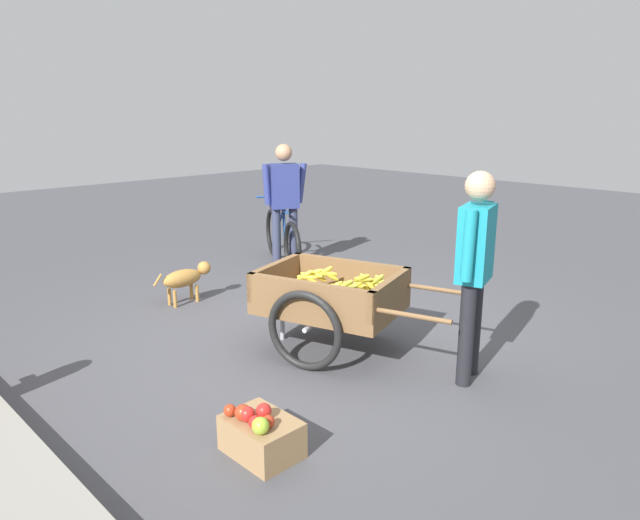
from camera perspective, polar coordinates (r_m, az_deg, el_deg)
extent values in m
plane|color=#47474C|center=(5.05, -0.65, -8.07)|extent=(24.00, 24.00, 0.00)
cube|color=brown|center=(4.75, 1.04, -4.40)|extent=(1.29, 1.09, 0.10)
cube|color=brown|center=(4.94, -4.34, -1.60)|extent=(0.30, 0.78, 0.24)
cube|color=brown|center=(4.50, 6.98, -3.33)|extent=(0.30, 0.78, 0.24)
cube|color=brown|center=(4.38, -1.15, -3.69)|extent=(1.07, 0.39, 0.24)
cube|color=brown|center=(5.01, 2.96, -1.34)|extent=(1.07, 0.39, 0.24)
torus|color=black|center=(4.41, -1.57, -7.03)|extent=(0.63, 0.25, 0.64)
torus|color=black|center=(5.15, 3.25, -3.82)|extent=(0.63, 0.25, 0.64)
cylinder|color=#9E9EA8|center=(4.77, 1.03, -5.31)|extent=(0.30, 0.85, 0.04)
cylinder|color=brown|center=(4.10, 9.24, -5.49)|extent=(0.54, 0.20, 0.04)
cylinder|color=brown|center=(4.72, 11.92, -2.92)|extent=(0.54, 0.20, 0.04)
cylinder|color=#9E9EA8|center=(5.04, -3.77, -5.99)|extent=(0.04, 0.04, 0.35)
ellipsoid|color=gold|center=(4.86, 4.21, -2.87)|extent=(0.17, 0.12, 0.15)
ellipsoid|color=gold|center=(4.85, 4.01, -2.75)|extent=(0.18, 0.13, 0.08)
ellipsoid|color=gold|center=(4.85, 3.80, -2.63)|extent=(0.19, 0.08, 0.09)
ellipsoid|color=gold|center=(4.85, 3.62, -2.51)|extent=(0.18, 0.08, 0.15)
ellipsoid|color=gold|center=(4.56, 6.30, -2.29)|extent=(0.17, 0.11, 0.16)
ellipsoid|color=gold|center=(4.56, 5.98, -2.15)|extent=(0.19, 0.09, 0.05)
ellipsoid|color=gold|center=(4.56, 5.65, -2.00)|extent=(0.17, 0.05, 0.15)
ellipsoid|color=gold|center=(4.40, 1.94, -3.39)|extent=(0.18, 0.07, 0.14)
ellipsoid|color=gold|center=(4.40, 1.65, -3.25)|extent=(0.19, 0.08, 0.05)
ellipsoid|color=gold|center=(4.40, 1.39, -3.11)|extent=(0.18, 0.07, 0.13)
ellipsoid|color=gold|center=(4.83, 0.95, -1.49)|extent=(0.17, 0.13, 0.14)
ellipsoid|color=gold|center=(4.84, 0.71, -1.37)|extent=(0.18, 0.13, 0.04)
ellipsoid|color=gold|center=(4.84, 0.42, -1.23)|extent=(0.17, 0.12, 0.15)
ellipsoid|color=gold|center=(4.44, 1.93, -3.14)|extent=(0.17, 0.10, 0.15)
ellipsoid|color=gold|center=(4.44, 1.72, -3.01)|extent=(0.19, 0.09, 0.09)
ellipsoid|color=gold|center=(4.44, 1.48, -2.87)|extent=(0.19, 0.13, 0.09)
ellipsoid|color=gold|center=(4.43, 1.29, -2.75)|extent=(0.16, 0.14, 0.14)
ellipsoid|color=gold|center=(4.64, 3.21, -2.80)|extent=(0.16, 0.14, 0.14)
ellipsoid|color=gold|center=(4.64, 3.00, -2.68)|extent=(0.18, 0.14, 0.08)
ellipsoid|color=gold|center=(4.64, 2.82, -2.56)|extent=(0.19, 0.07, 0.08)
ellipsoid|color=gold|center=(4.64, 2.62, -2.43)|extent=(0.18, 0.06, 0.14)
ellipsoid|color=gold|center=(4.60, 4.73, -2.17)|extent=(0.17, 0.07, 0.15)
ellipsoid|color=gold|center=(4.60, 4.50, -2.04)|extent=(0.18, 0.14, 0.08)
ellipsoid|color=gold|center=(4.60, 4.32, -1.91)|extent=(0.19, 0.07, 0.07)
ellipsoid|color=gold|center=(4.59, 4.15, -1.79)|extent=(0.18, 0.05, 0.12)
ellipsoid|color=gold|center=(4.82, -1.06, -1.84)|extent=(0.18, 0.12, 0.13)
ellipsoid|color=gold|center=(4.82, -1.30, -1.71)|extent=(0.18, 0.14, 0.05)
ellipsoid|color=gold|center=(4.83, -1.57, -1.58)|extent=(0.17, 0.12, 0.14)
ellipsoid|color=gold|center=(4.86, -0.25, -1.58)|extent=(0.16, 0.15, 0.13)
ellipsoid|color=gold|center=(4.86, -0.49, -1.46)|extent=(0.18, 0.06, 0.05)
ellipsoid|color=gold|center=(4.86, -0.71, -1.33)|extent=(0.18, 0.12, 0.12)
ellipsoid|color=gold|center=(4.85, 5.71, -2.72)|extent=(0.17, 0.14, 0.13)
ellipsoid|color=gold|center=(4.85, 5.56, -2.61)|extent=(0.18, 0.14, 0.09)
ellipsoid|color=gold|center=(4.85, 5.38, -2.49)|extent=(0.19, 0.05, 0.08)
ellipsoid|color=gold|center=(4.84, 5.21, -2.37)|extent=(0.18, 0.08, 0.14)
cylinder|color=black|center=(4.29, 14.30, -7.24)|extent=(0.11, 0.11, 0.77)
cylinder|color=black|center=(4.49, 14.98, -6.29)|extent=(0.11, 0.11, 0.77)
cube|color=teal|center=(4.20, 15.22, 1.61)|extent=(0.29, 0.38, 0.54)
sphere|color=tan|center=(4.13, 15.60, 7.09)|extent=(0.21, 0.21, 0.21)
cylinder|color=teal|center=(3.98, 14.53, 1.36)|extent=(0.08, 0.10, 0.49)
cylinder|color=teal|center=(4.40, 15.89, 2.51)|extent=(0.08, 0.16, 0.50)
torus|color=black|center=(7.90, -4.67, 2.76)|extent=(0.62, 0.35, 0.66)
torus|color=black|center=(6.95, -2.75, 1.15)|extent=(0.62, 0.35, 0.66)
cylinder|color=#234C93|center=(7.34, -3.83, 5.06)|extent=(0.55, 0.30, 0.04)
cylinder|color=#234C93|center=(7.26, -3.57, 3.55)|extent=(0.11, 0.08, 0.45)
cylinder|color=#234C93|center=(7.56, -4.13, 3.59)|extent=(0.49, 0.27, 0.43)
ellipsoid|color=black|center=(7.19, -3.56, 5.59)|extent=(0.20, 0.08, 0.06)
cylinder|color=#234C93|center=(7.76, -4.66, 6.30)|extent=(0.23, 0.42, 0.03)
cylinder|color=#333851|center=(7.24, -4.33, 2.13)|extent=(0.11, 0.11, 0.77)
cylinder|color=#333851|center=(7.29, -2.65, 2.24)|extent=(0.11, 0.11, 0.77)
cube|color=navy|center=(7.15, -3.57, 7.33)|extent=(0.33, 0.39, 0.55)
sphere|color=tan|center=(7.11, -3.62, 10.58)|extent=(0.21, 0.21, 0.21)
cylinder|color=navy|center=(7.10, -5.31, 7.47)|extent=(0.08, 0.11, 0.49)
cylinder|color=navy|center=(7.21, -1.86, 7.63)|extent=(0.08, 0.16, 0.50)
ellipsoid|color=#AD7A38|center=(6.09, -13.49, -1.78)|extent=(0.18, 0.44, 0.18)
sphere|color=#AD7A38|center=(6.21, -11.42, -0.76)|extent=(0.14, 0.14, 0.14)
cylinder|color=#AD7A38|center=(5.94, -15.80, -1.94)|extent=(0.03, 0.11, 0.12)
cylinder|color=#AD7A38|center=(6.25, -12.63, -3.03)|extent=(0.04, 0.04, 0.18)
cylinder|color=#AD7A38|center=(6.16, -12.09, -3.25)|extent=(0.04, 0.04, 0.18)
cylinder|color=#AD7A38|center=(6.12, -14.71, -3.54)|extent=(0.04, 0.04, 0.18)
cylinder|color=#AD7A38|center=(6.03, -14.18, -3.77)|extent=(0.04, 0.04, 0.18)
cube|color=#99754C|center=(3.51, -5.81, -17.01)|extent=(0.44, 0.32, 0.22)
sphere|color=red|center=(3.42, -7.23, -14.92)|extent=(0.09, 0.09, 0.09)
sphere|color=red|center=(3.36, -6.46, -15.69)|extent=(0.08, 0.08, 0.08)
sphere|color=#B23319|center=(3.36, -5.15, -15.64)|extent=(0.07, 0.07, 0.07)
sphere|color=#B23319|center=(3.44, -7.67, -14.76)|extent=(0.10, 0.10, 0.10)
sphere|color=#99BF33|center=(3.30, -5.92, -16.04)|extent=(0.10, 0.10, 0.10)
sphere|color=red|center=(3.44, -5.60, -14.68)|extent=(0.09, 0.09, 0.09)
sphere|color=#B23319|center=(3.49, -8.92, -14.51)|extent=(0.07, 0.07, 0.07)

